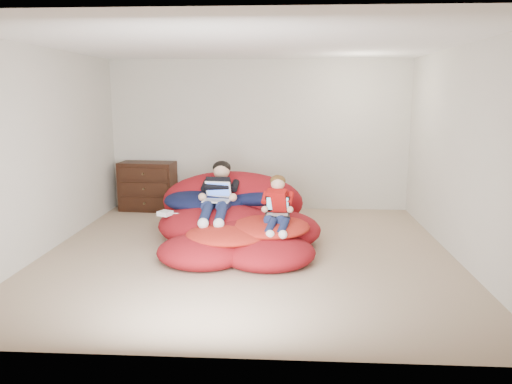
% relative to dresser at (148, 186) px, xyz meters
% --- Properties ---
extents(room_shell, '(5.10, 5.10, 2.77)m').
position_rel_dresser_xyz_m(room_shell, '(1.87, -2.26, -0.19)').
color(room_shell, tan).
rests_on(room_shell, ground).
extents(dresser, '(0.94, 0.54, 0.82)m').
position_rel_dresser_xyz_m(dresser, '(0.00, 0.00, 0.00)').
color(dresser, black).
rests_on(dresser, ground).
extents(beanbag_pile, '(2.25, 2.44, 0.91)m').
position_rel_dresser_xyz_m(beanbag_pile, '(1.67, -1.77, -0.13)').
color(beanbag_pile, maroon).
rests_on(beanbag_pile, ground).
extents(cream_pillow, '(0.46, 0.30, 0.30)m').
position_rel_dresser_xyz_m(cream_pillow, '(1.22, -1.02, 0.21)').
color(cream_pillow, silver).
rests_on(cream_pillow, beanbag_pile).
extents(older_boy, '(0.36, 1.26, 0.68)m').
position_rel_dresser_xyz_m(older_boy, '(1.44, -1.70, 0.25)').
color(older_boy, black).
rests_on(older_boy, beanbag_pile).
extents(younger_boy, '(0.33, 0.82, 0.63)m').
position_rel_dresser_xyz_m(younger_boy, '(2.23, -2.20, 0.20)').
color(younger_boy, '#B61110').
rests_on(younger_boy, beanbag_pile).
extents(laptop_white, '(0.37, 0.37, 0.24)m').
position_rel_dresser_xyz_m(laptop_white, '(1.44, -1.82, 0.23)').
color(laptop_white, white).
rests_on(laptop_white, older_boy).
extents(laptop_black, '(0.31, 0.29, 0.22)m').
position_rel_dresser_xyz_m(laptop_black, '(2.23, -2.21, 0.14)').
color(laptop_black, black).
rests_on(laptop_black, younger_boy).
extents(power_adapter, '(0.20, 0.20, 0.06)m').
position_rel_dresser_xyz_m(power_adapter, '(0.77, -1.95, 0.01)').
color(power_adapter, white).
rests_on(power_adapter, beanbag_pile).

